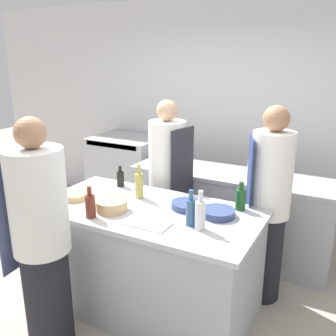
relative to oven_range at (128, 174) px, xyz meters
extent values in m
plane|color=#A89E8E|center=(1.37, -1.71, -0.52)|extent=(16.00, 16.00, 0.00)
cube|color=silver|center=(1.37, 0.42, 0.88)|extent=(8.00, 0.06, 2.80)
cube|color=#A8AAAF|center=(1.37, -1.71, -0.08)|extent=(1.75, 0.90, 0.88)
cube|color=#B7BABC|center=(1.37, -1.71, 0.38)|extent=(1.83, 0.94, 0.04)
cube|color=#A8AAAF|center=(1.67, -0.48, -0.08)|extent=(2.09, 0.60, 0.88)
cube|color=#A8AAAF|center=(1.67, -0.48, 0.38)|extent=(2.18, 0.63, 0.04)
cube|color=#A8AAAF|center=(0.00, 0.00, 0.00)|extent=(0.91, 0.73, 1.05)
cube|color=black|center=(0.00, -0.36, -0.23)|extent=(0.73, 0.01, 0.37)
cube|color=black|center=(0.00, -0.36, 0.48)|extent=(0.78, 0.01, 0.06)
cylinder|color=black|center=(0.95, -2.45, -0.12)|extent=(0.33, 0.33, 0.80)
cylinder|color=silver|center=(0.95, -2.45, 0.65)|extent=(0.39, 0.39, 0.73)
cube|color=#4C567F|center=(0.75, -2.47, 0.54)|extent=(0.04, 0.37, 0.84)
sphere|color=#9E7051|center=(0.95, -2.45, 1.12)|extent=(0.21, 0.21, 0.21)
cylinder|color=black|center=(1.13, -0.94, -0.13)|extent=(0.31, 0.31, 0.78)
cylinder|color=white|center=(1.13, -0.94, 0.62)|extent=(0.37, 0.37, 0.71)
cube|color=#2D2D33|center=(1.32, -0.97, 0.52)|extent=(0.08, 0.35, 0.82)
sphere|color=tan|center=(1.13, -0.94, 1.08)|extent=(0.21, 0.21, 0.21)
cylinder|color=black|center=(2.20, -1.10, -0.12)|extent=(0.29, 0.29, 0.80)
cylinder|color=white|center=(2.20, -1.10, 0.64)|extent=(0.34, 0.34, 0.73)
cube|color=navy|center=(2.04, -1.16, 0.54)|extent=(0.13, 0.31, 0.84)
sphere|color=#9E7051|center=(2.20, -1.10, 1.11)|extent=(0.21, 0.21, 0.21)
cylinder|color=silver|center=(1.89, -1.85, 0.50)|extent=(0.08, 0.08, 0.21)
cylinder|color=silver|center=(1.89, -1.85, 0.65)|extent=(0.03, 0.03, 0.08)
cylinder|color=#2D5175|center=(1.80, -1.82, 0.50)|extent=(0.07, 0.07, 0.20)
cylinder|color=#2D5175|center=(1.80, -1.82, 0.63)|extent=(0.03, 0.03, 0.08)
cylinder|color=black|center=(0.86, -1.37, 0.47)|extent=(0.07, 0.07, 0.14)
cylinder|color=black|center=(0.86, -1.37, 0.57)|extent=(0.03, 0.03, 0.06)
cylinder|color=#19471E|center=(2.03, -1.37, 0.48)|extent=(0.08, 0.08, 0.17)
cylinder|color=#19471E|center=(2.03, -1.37, 0.60)|extent=(0.04, 0.04, 0.07)
cylinder|color=#B2A84C|center=(1.18, -1.53, 0.51)|extent=(0.07, 0.07, 0.22)
cylinder|color=#B2A84C|center=(1.18, -1.53, 0.66)|extent=(0.03, 0.03, 0.08)
cylinder|color=#5B2319|center=(1.07, -2.06, 0.49)|extent=(0.08, 0.08, 0.18)
cylinder|color=#5B2319|center=(1.07, -2.06, 0.61)|extent=(0.03, 0.03, 0.07)
cylinder|color=tan|center=(0.69, -1.81, 0.42)|extent=(0.25, 0.25, 0.05)
cylinder|color=tan|center=(1.13, -1.88, 0.44)|extent=(0.25, 0.25, 0.09)
cylinder|color=navy|center=(1.65, -1.55, 0.43)|extent=(0.26, 0.26, 0.05)
cylinder|color=navy|center=(1.92, -1.58, 0.43)|extent=(0.26, 0.26, 0.06)
cube|color=white|center=(1.51, -1.96, 0.40)|extent=(0.35, 0.19, 0.01)
cylinder|color=#A8AAAF|center=(1.99, -0.52, 0.49)|extent=(0.30, 0.30, 0.19)
camera|label=1|loc=(2.83, -4.10, 1.60)|focal=40.00mm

